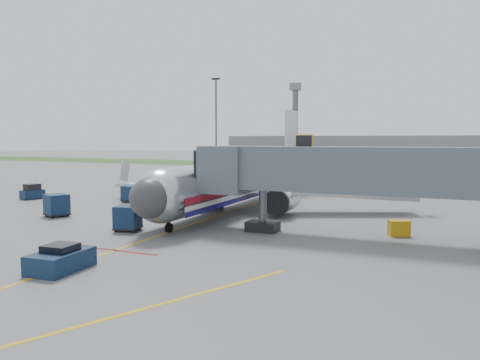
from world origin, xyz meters
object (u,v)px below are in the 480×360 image
at_px(airliner, 242,180).
at_px(belt_loader, 204,203).
at_px(pushback_tug, 61,259).
at_px(ramp_worker, 179,206).
at_px(baggage_tug, 32,192).

bearing_deg(airliner, belt_loader, -143.31).
bearing_deg(pushback_tug, ramp_worker, 100.86).
bearing_deg(airliner, pushback_tug, -89.41).
bearing_deg(baggage_tug, airliner, 8.08).
height_order(belt_loader, ramp_worker, belt_loader).
xyz_separation_m(airliner, belt_loader, (-2.97, -2.22, -2.08)).
relative_size(airliner, baggage_tug, 13.71).
bearing_deg(belt_loader, pushback_tug, -81.51).
bearing_deg(ramp_worker, belt_loader, 51.91).
distance_m(pushback_tug, baggage_tug, 31.56).
height_order(baggage_tug, ramp_worker, ramp_worker).
height_order(airliner, pushback_tug, airliner).
height_order(airliner, ramp_worker, airliner).
bearing_deg(baggage_tug, pushback_tug, -40.24).
bearing_deg(pushback_tug, airliner, 90.59).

